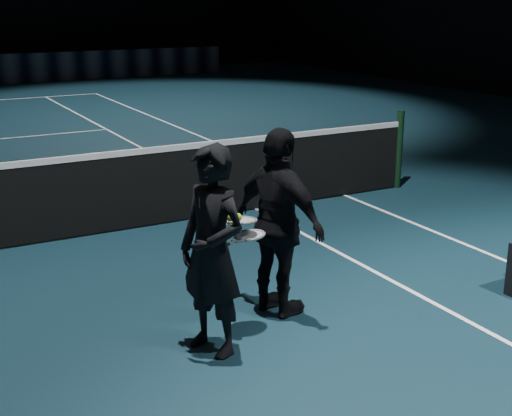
{
  "coord_description": "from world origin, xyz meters",
  "views": [
    {
      "loc": [
        -0.07,
        -7.69,
        2.65
      ],
      "look_at": [
        2.48,
        -3.0,
        1.04
      ],
      "focal_mm": 50.0,
      "sensor_mm": 36.0,
      "label": 1
    }
  ],
  "objects_px": {
    "player_b": "(279,224)",
    "racket_upper": "(242,220)",
    "racket_lower": "(250,235)",
    "tennis_balls": "(233,215)",
    "player_a": "(212,251)"
  },
  "relations": [
    {
      "from": "racket_upper",
      "to": "racket_lower",
      "type": "bearing_deg",
      "value": -42.66
    },
    {
      "from": "player_b",
      "to": "racket_lower",
      "type": "height_order",
      "value": "player_b"
    },
    {
      "from": "player_a",
      "to": "racket_lower",
      "type": "bearing_deg",
      "value": 92.0
    },
    {
      "from": "player_a",
      "to": "player_b",
      "type": "distance_m",
      "value": 0.85
    },
    {
      "from": "racket_lower",
      "to": "racket_upper",
      "type": "bearing_deg",
      "value": 141.34
    },
    {
      "from": "racket_upper",
      "to": "tennis_balls",
      "type": "bearing_deg",
      "value": -170.43
    },
    {
      "from": "player_b",
      "to": "racket_lower",
      "type": "distance_m",
      "value": 0.4
    },
    {
      "from": "racket_lower",
      "to": "racket_upper",
      "type": "relative_size",
      "value": 1.0
    },
    {
      "from": "racket_lower",
      "to": "tennis_balls",
      "type": "bearing_deg",
      "value": 178.53
    },
    {
      "from": "player_b",
      "to": "racket_upper",
      "type": "xyz_separation_m",
      "value": [
        -0.43,
        -0.14,
        0.13
      ]
    },
    {
      "from": "racket_lower",
      "to": "tennis_balls",
      "type": "relative_size",
      "value": 5.67
    },
    {
      "from": "player_b",
      "to": "racket_upper",
      "type": "relative_size",
      "value": 2.38
    },
    {
      "from": "player_a",
      "to": "racket_upper",
      "type": "xyz_separation_m",
      "value": [
        0.35,
        0.2,
        0.13
      ]
    },
    {
      "from": "player_b",
      "to": "tennis_balls",
      "type": "height_order",
      "value": "player_b"
    },
    {
      "from": "player_a",
      "to": "player_b",
      "type": "relative_size",
      "value": 1.0
    }
  ]
}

